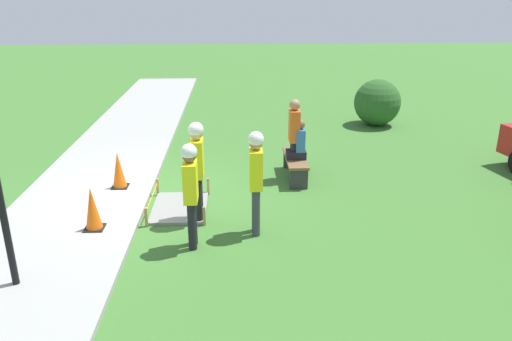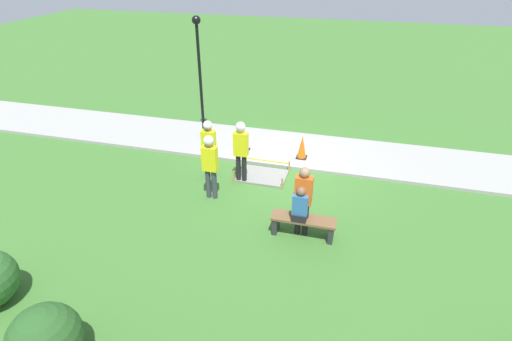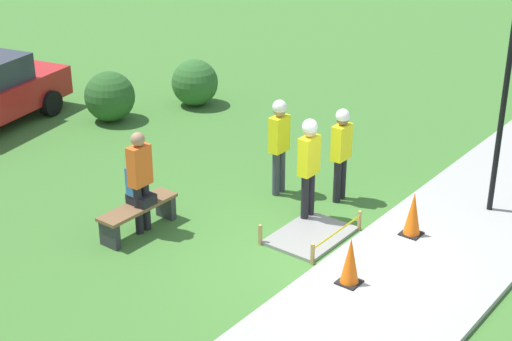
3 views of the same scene
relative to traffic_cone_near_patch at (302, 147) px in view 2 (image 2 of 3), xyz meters
The scene contains 13 objects.
ground_plane 0.95m from the traffic_cone_near_patch, 57.57° to the left, with size 60.00×60.00×0.00m, color #3D702D.
sidewalk 0.88m from the traffic_cone_near_patch, 55.36° to the right, with size 28.00×2.65×0.10m.
wet_concrete_patch 1.74m from the traffic_cone_near_patch, 54.37° to the left, with size 1.51×1.11×0.37m.
traffic_cone_near_patch is the anchor object (origin of this frame).
traffic_cone_far_patch 1.96m from the traffic_cone_near_patch, ahead, with size 0.34×0.34×0.78m.
park_bench 3.91m from the traffic_cone_near_patch, 99.84° to the left, with size 1.55×0.44×0.51m.
person_seated_on_bench 3.96m from the traffic_cone_near_patch, 98.36° to the left, with size 0.36×0.44×0.89m.
worker_supervisor 3.56m from the traffic_cone_near_patch, 54.04° to the left, with size 0.40×0.27×1.88m.
worker_assistant 3.12m from the traffic_cone_near_patch, 34.98° to the left, with size 0.40×0.26×1.82m.
worker_trainee 2.44m from the traffic_cone_near_patch, 50.00° to the left, with size 0.40×0.28×1.91m.
bystander_in_orange_shirt 3.89m from the traffic_cone_near_patch, 99.15° to the left, with size 0.40×0.24×1.84m.
lamppost_near 4.41m from the traffic_cone_near_patch, 11.00° to the right, with size 0.28×0.28×4.15m.
shrub_rounded_far 8.81m from the traffic_cone_near_patch, 71.22° to the left, with size 1.19×1.19×1.19m.
Camera 2 is at (-2.00, 10.88, 6.15)m, focal length 28.00 mm.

